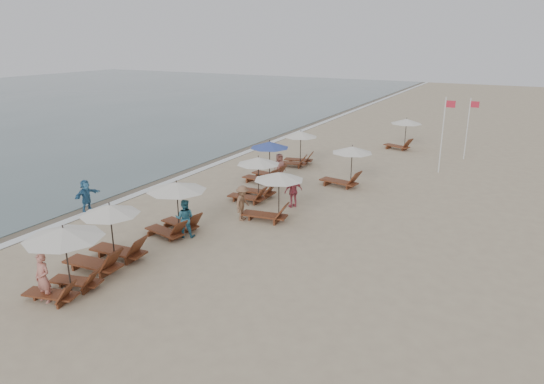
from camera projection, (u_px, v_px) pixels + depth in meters
The scene contains 20 objects.
ground at pixel (274, 293), 15.82m from camera, with size 160.00×160.00×0.00m, color tan.
wet_sand_band at pixel (169, 172), 29.84m from camera, with size 3.20×140.00×0.01m, color #6B5E4C.
foam_line at pixel (187, 175), 29.25m from camera, with size 0.50×140.00×0.02m, color white.
lounger_station_0 at pixel (63, 256), 15.30m from camera, with size 2.55×2.45×2.35m.
lounger_station_1 at pixel (107, 239), 17.48m from camera, with size 2.67×2.17×2.36m.
lounger_station_2 at pixel (174, 205), 20.23m from camera, with size 2.62×2.45×2.27m.
lounger_station_3 at pixel (255, 179), 24.59m from camera, with size 2.50×2.15×2.22m.
lounger_station_4 at pixel (266, 162), 27.74m from camera, with size 2.57×2.20×2.32m.
lounger_station_5 at pixel (298, 148), 31.17m from camera, with size 2.45×2.12×2.22m.
inland_station_0 at pixel (272, 192), 21.71m from camera, with size 2.79×2.24×2.22m.
inland_station_1 at pixel (346, 163), 26.73m from camera, with size 2.84×2.24×2.22m.
inland_station_2 at pixel (403, 130), 35.55m from camera, with size 2.68×2.24×2.22m.
beachgoer_near at pixel (43, 278), 15.12m from camera, with size 0.59×0.38×1.61m, color tan.
beachgoer_mid_a at pixel (185, 218), 20.06m from camera, with size 0.78×0.61×1.61m, color teal.
beachgoer_mid_b at pixel (243, 203), 21.90m from camera, with size 1.04×0.60×1.61m, color brown.
beachgoer_far_a at pixel (293, 191), 23.58m from camera, with size 0.95×0.39×1.62m, color #C34E5F.
beachgoer_far_b at pixel (279, 167), 28.13m from camera, with size 0.75×0.49×1.54m, color #AA685C.
waterline_walker at pixel (86, 195), 23.08m from camera, with size 1.41×0.45×1.52m, color teal.
flag_pole_near at pixel (443, 131), 29.11m from camera, with size 0.59×0.08×4.54m.
flag_pole_far at pixel (468, 126), 32.40m from camera, with size 0.60×0.08×4.07m.
Camera 1 is at (6.58, -12.45, 7.91)m, focal length 32.45 mm.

